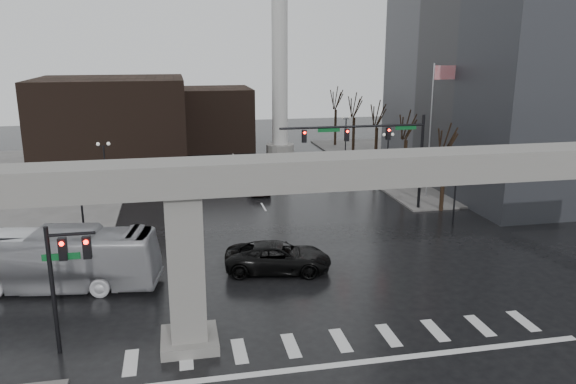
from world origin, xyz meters
The scene contains 23 objects.
ground centered at (0.00, 0.00, 0.00)m, with size 160.00×160.00×0.00m, color black.
sidewalk_ne centered at (26.00, 36.00, 0.07)m, with size 28.00×36.00×0.15m, color slate.
elevated_guideway centered at (1.26, 0.00, 6.88)m, with size 48.00×2.60×8.70m.
building_far_left centered at (-14.00, 42.00, 5.00)m, with size 16.00×14.00×10.00m, color black.
building_far_mid centered at (-2.00, 52.00, 4.00)m, with size 10.00×10.00×8.00m, color black.
smokestack centered at (6.00, 46.00, 13.35)m, with size 3.60×3.60×30.00m.
signal_mast_arm centered at (8.99, 18.80, 5.83)m, with size 12.12×0.43×8.00m.
signal_left_pole centered at (-12.25, 0.50, 4.07)m, with size 2.30×0.30×6.00m.
flagpole_assembly centered at (15.29, 22.00, 7.53)m, with size 2.06×0.12×12.00m.
lamp_right_0 centered at (13.50, 14.00, 3.47)m, with size 1.22×0.32×5.11m.
lamp_right_1 centered at (13.50, 28.00, 3.47)m, with size 1.22×0.32×5.11m.
lamp_right_2 centered at (13.50, 42.00, 3.47)m, with size 1.22×0.32×5.11m.
lamp_left_0 centered at (-13.50, 14.00, 3.47)m, with size 1.22×0.32×5.11m.
lamp_left_1 centered at (-13.50, 28.00, 3.47)m, with size 1.22×0.32×5.11m.
lamp_left_2 centered at (-13.50, 42.00, 3.47)m, with size 1.22×0.32×5.11m.
tree_right_0 centered at (14.53, 18.02, 2.79)m, with size 1.09×1.58×7.50m.
tree_right_1 centered at (14.53, 26.02, 2.85)m, with size 1.09×1.61×7.67m.
tree_right_2 centered at (14.53, 34.02, 2.91)m, with size 1.10×1.63×7.85m.
tree_right_3 centered at (14.53, 42.02, 2.98)m, with size 1.11×1.66×8.02m.
tree_right_4 centered at (14.53, 50.02, 3.04)m, with size 1.12×1.69×8.19m.
pickup_truck centered at (-1.35, 7.85, 0.90)m, with size 2.99×6.48×1.80m, color black.
city_bus centered at (-14.74, 7.98, 1.76)m, with size 2.96×12.65×3.52m, color silver.
far_car centered at (0.14, 27.01, 0.81)m, with size 1.92×4.78×1.63m, color black.
Camera 1 is at (-7.20, -23.85, 13.51)m, focal length 35.00 mm.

